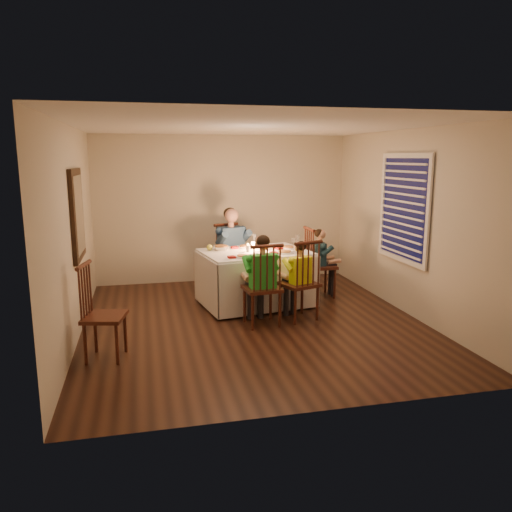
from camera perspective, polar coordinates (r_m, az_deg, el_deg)
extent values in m
plane|color=black|center=(6.86, -0.30, -7.59)|extent=(5.00, 5.00, 0.00)
cube|color=beige|center=(6.46, -20.21, 2.41)|extent=(0.02, 5.00, 2.60)
cube|color=beige|center=(7.38, 17.03, 3.63)|extent=(0.02, 5.00, 2.60)
cube|color=beige|center=(9.00, -3.81, 5.38)|extent=(4.50, 0.02, 2.60)
plane|color=white|center=(6.51, -0.33, 14.64)|extent=(5.00, 5.00, 0.00)
cube|color=white|center=(7.48, -0.08, 0.40)|extent=(1.71, 1.35, 0.04)
cube|color=white|center=(8.07, -1.62, -1.66)|extent=(1.57, 0.29, 0.77)
cube|color=white|center=(7.06, 1.69, -3.53)|extent=(1.57, 0.29, 0.77)
cube|color=white|center=(7.89, 5.18, -2.00)|extent=(0.22, 1.13, 0.77)
cube|color=white|center=(7.30, -5.75, -3.09)|extent=(0.22, 1.13, 0.77)
cylinder|color=white|center=(7.77, -1.24, 1.04)|extent=(0.30, 0.30, 0.02)
cylinder|color=white|center=(7.03, -1.42, -0.06)|extent=(0.30, 0.30, 0.02)
cylinder|color=white|center=(7.34, 3.31, 0.42)|extent=(0.30, 0.30, 0.02)
cylinder|color=white|center=(7.72, 3.82, 0.95)|extent=(0.30, 0.30, 0.02)
cylinder|color=beige|center=(7.42, -0.93, 0.86)|extent=(0.06, 0.06, 0.10)
cylinder|color=beige|center=(7.50, 0.55, 0.97)|extent=(0.06, 0.06, 0.10)
sphere|color=yellow|center=(7.57, -5.32, 0.98)|extent=(0.09, 0.09, 0.09)
sphere|color=orange|center=(7.59, 1.14, 1.02)|extent=(0.08, 0.08, 0.08)
imported|color=white|center=(7.58, -4.00, 0.90)|extent=(0.26, 0.26, 0.06)
cube|color=black|center=(6.73, -19.76, 4.49)|extent=(0.05, 0.95, 1.15)
cube|color=white|center=(6.72, -19.53, 4.50)|extent=(0.01, 0.78, 0.98)
cube|color=#0D0F37|center=(7.43, 16.60, 5.26)|extent=(0.01, 1.20, 1.40)
cube|color=white|center=(7.43, 16.50, 5.26)|extent=(0.03, 1.34, 1.54)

